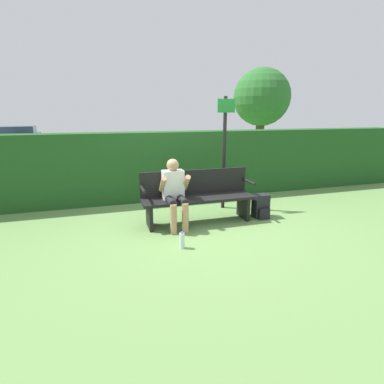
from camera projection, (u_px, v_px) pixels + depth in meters
The scene contains 9 objects.
ground_plane at pixel (198, 222), 5.39m from camera, with size 40.00×40.00×0.00m, color #668E4C.
hedge_back at pixel (175, 165), 6.82m from camera, with size 12.00×0.54×1.51m.
park_bench at pixel (197, 196), 5.34m from camera, with size 2.00×0.49×0.92m.
person_seated at pixel (175, 190), 5.04m from camera, with size 0.49×0.59×1.17m.
backpack at pixel (261, 207), 5.61m from camera, with size 0.28×0.29×0.44m.
water_bottle at pixel (182, 240), 4.35m from camera, with size 0.08×0.08×0.25m.
signpost at pixel (224, 147), 5.91m from camera, with size 0.35×0.09×2.22m.
parked_car at pixel (18, 139), 14.97m from camera, with size 2.26×3.99×1.27m.
tree at pixel (262, 98), 11.30m from camera, with size 2.14×2.14×3.54m.
Camera 1 is at (-1.56, -4.82, 1.92)m, focal length 28.00 mm.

